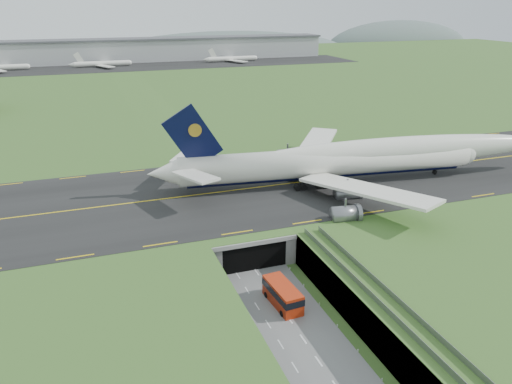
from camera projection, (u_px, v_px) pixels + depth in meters
name	position (u px, v px, depth m)	size (l,w,h in m)	color
ground	(271.00, 294.00, 83.10)	(900.00, 900.00, 0.00)	#3A5E25
airfield_deck	(271.00, 278.00, 82.02)	(800.00, 800.00, 6.00)	gray
trench_road	(288.00, 318.00, 76.46)	(12.00, 75.00, 0.20)	slate
taxiway	(217.00, 193.00, 109.97)	(800.00, 44.00, 0.18)	black
tunnel_portal	(240.00, 234.00, 96.61)	(17.00, 22.30, 6.00)	gray
guideway	(397.00, 318.00, 67.79)	(3.00, 53.00, 7.05)	#A8A8A3
jumbo_jet	(357.00, 159.00, 115.31)	(96.91, 61.57, 20.51)	white
shuttle_tram	(283.00, 295.00, 79.26)	(3.95, 8.91, 3.51)	#B0270B
cargo_terminal	(114.00, 50.00, 341.66)	(320.00, 67.00, 15.60)	#B2B2B2
distant_hills	(173.00, 56.00, 483.08)	(700.00, 91.00, 60.00)	slate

